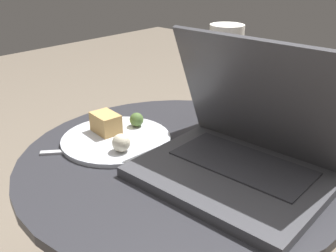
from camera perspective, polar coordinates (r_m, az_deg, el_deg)
The scene contains 6 objects.
table at distance 0.84m, azimuth 1.94°, elevation -12.16°, with size 0.64×0.64×0.49m.
napkin at distance 0.87m, azimuth -6.95°, elevation -1.07°, with size 0.19×0.15×0.00m.
laptop at distance 0.70m, azimuth 10.47°, elevation -3.36°, with size 0.32×0.26×0.25m.
beer_glass at distance 0.88m, azimuth 8.16°, elevation 7.09°, with size 0.07×0.07×0.23m.
snack_plate at distance 0.84m, azimuth -7.60°, elevation -1.40°, with size 0.23×0.23×0.05m.
fork at distance 0.80m, azimuth -10.38°, elevation -3.43°, with size 0.13×0.16×0.01m.
Camera 1 is at (0.44, -0.51, 0.86)m, focal length 42.00 mm.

